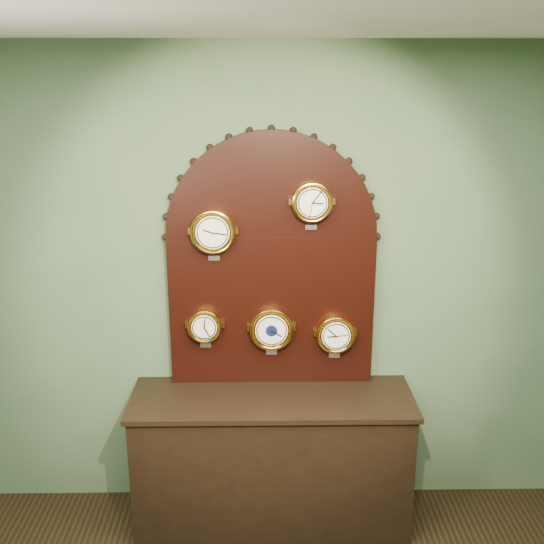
{
  "coord_description": "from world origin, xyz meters",
  "views": [
    {
      "loc": [
        -0.05,
        -1.17,
        2.63
      ],
      "look_at": [
        0.0,
        2.25,
        1.58
      ],
      "focal_mm": 43.23,
      "sensor_mm": 36.0,
      "label": 1
    }
  ],
  "objects_px": {
    "display_board": "(271,254)",
    "tide_clock": "(336,334)",
    "arabic_clock": "(312,202)",
    "hygrometer": "(205,326)",
    "shop_counter": "(272,461)",
    "barometer": "(271,329)",
    "roman_clock": "(213,232)"
  },
  "relations": [
    {
      "from": "hygrometer",
      "to": "barometer",
      "type": "distance_m",
      "value": 0.39
    },
    {
      "from": "roman_clock",
      "to": "hygrometer",
      "type": "xyz_separation_m",
      "value": [
        -0.06,
        0.0,
        -0.56
      ]
    },
    {
      "from": "shop_counter",
      "to": "barometer",
      "type": "xyz_separation_m",
      "value": [
        -0.0,
        0.15,
        0.79
      ]
    },
    {
      "from": "roman_clock",
      "to": "barometer",
      "type": "distance_m",
      "value": 0.67
    },
    {
      "from": "shop_counter",
      "to": "hygrometer",
      "type": "height_order",
      "value": "hygrometer"
    },
    {
      "from": "arabic_clock",
      "to": "hygrometer",
      "type": "xyz_separation_m",
      "value": [
        -0.61,
        0.0,
        -0.73
      ]
    },
    {
      "from": "shop_counter",
      "to": "display_board",
      "type": "relative_size",
      "value": 1.05
    },
    {
      "from": "tide_clock",
      "to": "barometer",
      "type": "bearing_deg",
      "value": -179.88
    },
    {
      "from": "roman_clock",
      "to": "barometer",
      "type": "relative_size",
      "value": 0.99
    },
    {
      "from": "display_board",
      "to": "hygrometer",
      "type": "xyz_separation_m",
      "value": [
        -0.39,
        -0.07,
        -0.41
      ]
    },
    {
      "from": "barometer",
      "to": "tide_clock",
      "type": "distance_m",
      "value": 0.38
    },
    {
      "from": "shop_counter",
      "to": "barometer",
      "type": "relative_size",
      "value": 5.22
    },
    {
      "from": "hygrometer",
      "to": "tide_clock",
      "type": "xyz_separation_m",
      "value": [
        0.77,
        -0.0,
        -0.06
      ]
    },
    {
      "from": "display_board",
      "to": "tide_clock",
      "type": "distance_m",
      "value": 0.61
    },
    {
      "from": "display_board",
      "to": "roman_clock",
      "type": "height_order",
      "value": "display_board"
    },
    {
      "from": "roman_clock",
      "to": "hygrometer",
      "type": "relative_size",
      "value": 1.21
    },
    {
      "from": "hygrometer",
      "to": "barometer",
      "type": "xyz_separation_m",
      "value": [
        0.39,
        -0.0,
        -0.02
      ]
    },
    {
      "from": "display_board",
      "to": "arabic_clock",
      "type": "height_order",
      "value": "display_board"
    },
    {
      "from": "barometer",
      "to": "tide_clock",
      "type": "height_order",
      "value": "barometer"
    },
    {
      "from": "display_board",
      "to": "arabic_clock",
      "type": "xyz_separation_m",
      "value": [
        0.22,
        -0.07,
        0.32
      ]
    },
    {
      "from": "shop_counter",
      "to": "roman_clock",
      "type": "relative_size",
      "value": 5.26
    },
    {
      "from": "arabic_clock",
      "to": "barometer",
      "type": "bearing_deg",
      "value": -179.8
    },
    {
      "from": "display_board",
      "to": "tide_clock",
      "type": "height_order",
      "value": "display_board"
    },
    {
      "from": "hygrometer",
      "to": "tide_clock",
      "type": "distance_m",
      "value": 0.77
    },
    {
      "from": "roman_clock",
      "to": "arabic_clock",
      "type": "height_order",
      "value": "arabic_clock"
    },
    {
      "from": "arabic_clock",
      "to": "roman_clock",
      "type": "bearing_deg",
      "value": -179.93
    },
    {
      "from": "roman_clock",
      "to": "hygrometer",
      "type": "bearing_deg",
      "value": 178.76
    },
    {
      "from": "roman_clock",
      "to": "shop_counter",
      "type": "bearing_deg",
      "value": -24.98
    },
    {
      "from": "shop_counter",
      "to": "display_board",
      "type": "bearing_deg",
      "value": 90.0
    },
    {
      "from": "shop_counter",
      "to": "barometer",
      "type": "height_order",
      "value": "barometer"
    },
    {
      "from": "display_board",
      "to": "arabic_clock",
      "type": "relative_size",
      "value": 5.48
    },
    {
      "from": "shop_counter",
      "to": "arabic_clock",
      "type": "relative_size",
      "value": 5.74
    }
  ]
}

